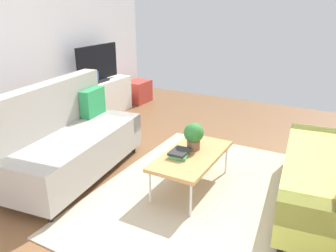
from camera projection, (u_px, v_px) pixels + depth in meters
The scene contains 16 objects.
ground_plane at pixel (183, 188), 3.82m from camera, with size 7.68×7.68×0.00m, color brown.
wall_far at pixel (0, 43), 4.57m from camera, with size 6.40×0.12×2.90m, color silver.
area_rug at pixel (205, 194), 3.68m from camera, with size 2.90×2.20×0.01m, color tan.
couch_beige at pixel (68, 140), 3.98m from camera, with size 1.99×1.08×1.10m.
coffee_table at pixel (192, 156), 3.68m from camera, with size 1.10×0.56×0.42m.
tv_console at pixel (99, 99), 6.08m from camera, with size 1.40×0.44×0.64m, color silver.
tv at pixel (98, 64), 5.86m from camera, with size 1.00×0.20×0.64m.
storage_trunk at pixel (138, 92), 6.98m from camera, with size 0.52×0.40×0.44m, color #B2382D.
potted_plant at pixel (194, 135), 3.73m from camera, with size 0.22×0.22×0.31m.
table_book_0 at pixel (180, 155), 3.61m from camera, with size 0.24×0.18×0.04m, color #3F8C4C.
table_book_1 at pixel (180, 152), 3.60m from camera, with size 0.24×0.18×0.03m, color #262626.
vase_0 at pixel (72, 83), 5.49m from camera, with size 0.12×0.12×0.19m, color #B24C4C.
vase_1 at pixel (80, 81), 5.64m from camera, with size 0.09×0.09×0.17m, color #4C72B2.
bottle_0 at pixel (90, 80), 5.71m from camera, with size 0.06×0.06×0.18m, color #3359B2.
bottle_1 at pixel (94, 78), 5.80m from camera, with size 0.05×0.05×0.21m, color purple.
bottle_2 at pixel (98, 77), 5.88m from camera, with size 0.04×0.04×0.20m, color #3359B2.
Camera 1 is at (-3.00, -1.46, 1.99)m, focal length 36.03 mm.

